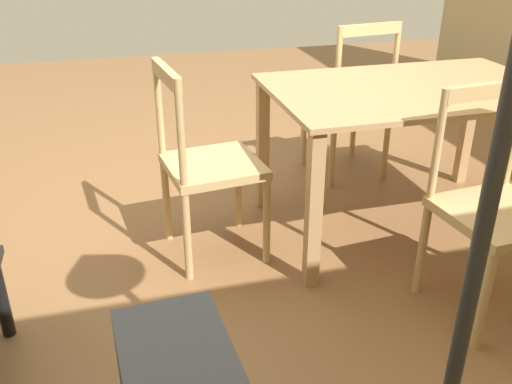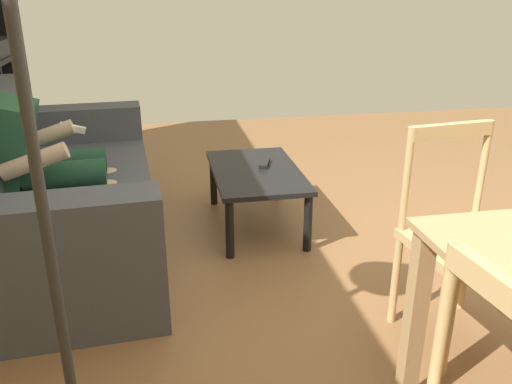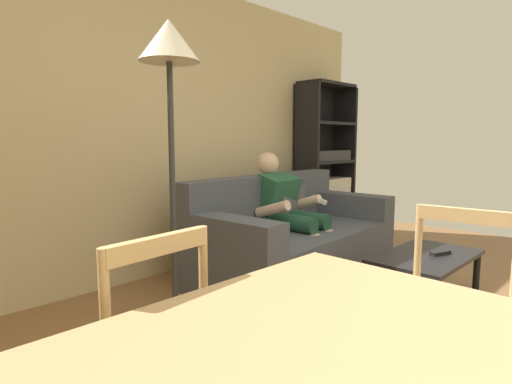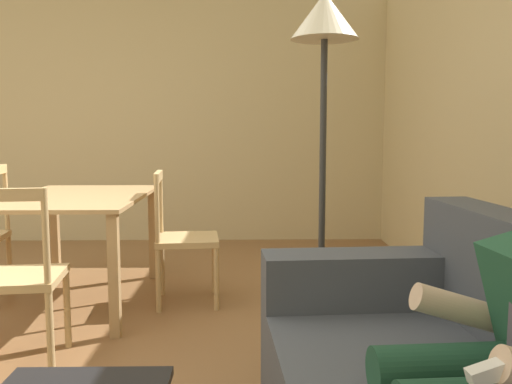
{
  "view_description": "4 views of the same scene",
  "coord_description": "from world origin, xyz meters",
  "px_view_note": "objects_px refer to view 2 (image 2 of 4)",
  "views": [
    {
      "loc": [
        0.43,
        2.58,
        1.49
      ],
      "look_at": [
        0.12,
        1.43,
        0.9
      ],
      "focal_mm": 39.47,
      "sensor_mm": 36.0,
      "label": 1
    },
    {
      "loc": [
        -1.74,
        1.45,
        1.45
      ],
      "look_at": [
        1.32,
        0.86,
        0.23
      ],
      "focal_mm": 36.86,
      "sensor_mm": 36.0,
      "label": 2
    },
    {
      "loc": [
        -1.66,
        -0.32,
        1.21
      ],
      "look_at": [
        0.12,
        1.43,
        0.9
      ],
      "focal_mm": 29.15,
      "sensor_mm": 36.0,
      "label": 3
    },
    {
      "loc": [
        2.64,
        1.38,
        1.19
      ],
      "look_at": [
        0.12,
        1.43,
        0.9
      ],
      "focal_mm": 37.49,
      "sensor_mm": 36.0,
      "label": 4
    }
  ],
  "objects_px": {
    "dining_chair_facing_couch": "(461,242)",
    "couch": "(54,197)",
    "person_lounging": "(38,156)",
    "tv_remote": "(265,163)",
    "coffee_table": "(256,177)"
  },
  "relations": [
    {
      "from": "coffee_table",
      "to": "person_lounging",
      "type": "bearing_deg",
      "value": 93.67
    },
    {
      "from": "couch",
      "to": "person_lounging",
      "type": "distance_m",
      "value": 0.26
    },
    {
      "from": "couch",
      "to": "person_lounging",
      "type": "xyz_separation_m",
      "value": [
        0.02,
        0.06,
        0.25
      ]
    },
    {
      "from": "person_lounging",
      "to": "dining_chair_facing_couch",
      "type": "distance_m",
      "value": 2.24
    },
    {
      "from": "coffee_table",
      "to": "dining_chair_facing_couch",
      "type": "height_order",
      "value": "dining_chair_facing_couch"
    },
    {
      "from": "person_lounging",
      "to": "dining_chair_facing_couch",
      "type": "height_order",
      "value": "person_lounging"
    },
    {
      "from": "person_lounging",
      "to": "tv_remote",
      "type": "bearing_deg",
      "value": -83.34
    },
    {
      "from": "couch",
      "to": "dining_chair_facing_couch",
      "type": "bearing_deg",
      "value": -123.2
    },
    {
      "from": "dining_chair_facing_couch",
      "to": "couch",
      "type": "bearing_deg",
      "value": 56.8
    },
    {
      "from": "coffee_table",
      "to": "couch",
      "type": "bearing_deg",
      "value": 94.59
    },
    {
      "from": "tv_remote",
      "to": "couch",
      "type": "bearing_deg",
      "value": 27.18
    },
    {
      "from": "tv_remote",
      "to": "dining_chair_facing_couch",
      "type": "relative_size",
      "value": 0.18
    },
    {
      "from": "person_lounging",
      "to": "tv_remote",
      "type": "distance_m",
      "value": 1.35
    },
    {
      "from": "couch",
      "to": "dining_chair_facing_couch",
      "type": "distance_m",
      "value": 2.19
    },
    {
      "from": "person_lounging",
      "to": "couch",
      "type": "bearing_deg",
      "value": -105.56
    }
  ]
}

